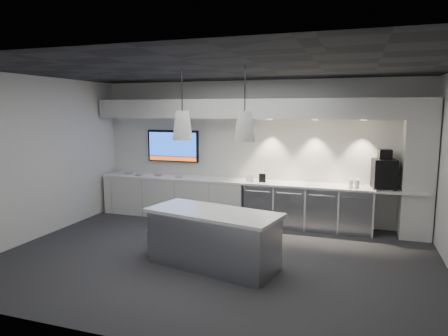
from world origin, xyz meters
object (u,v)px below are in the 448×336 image
(bin, at_px, (156,242))
(coffee_machine, at_px, (384,172))
(island, at_px, (213,238))
(wall_tv, at_px, (173,146))

(bin, relative_size, coffee_machine, 0.58)
(island, xyz_separation_m, bin, (-1.06, 0.14, -0.22))
(island, distance_m, bin, 1.09)
(island, relative_size, bin, 5.02)
(wall_tv, height_order, coffee_machine, wall_tv)
(wall_tv, xyz_separation_m, bin, (0.93, -2.62, -1.34))
(island, relative_size, coffee_machine, 2.92)
(island, bearing_deg, bin, -175.42)
(island, bearing_deg, wall_tv, 138.03)
(bin, bearing_deg, island, -7.72)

